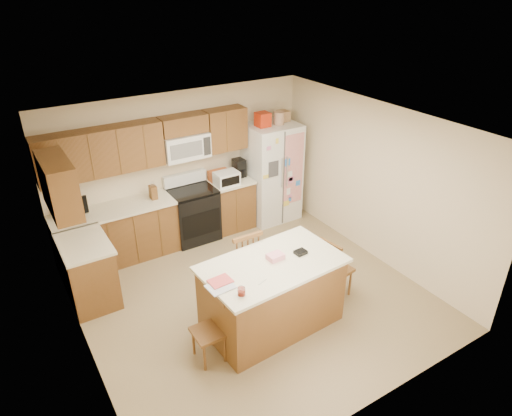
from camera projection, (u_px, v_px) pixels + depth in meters
ground at (252, 296)px, 6.57m from camera, size 4.50×4.50×0.00m
room_shell at (252, 207)px, 5.90m from camera, size 4.60×4.60×2.52m
cabinetry at (137, 208)px, 7.03m from camera, size 3.36×1.56×2.15m
stove at (193, 213)px, 7.81m from camera, size 0.76×0.65×1.13m
refrigerator at (272, 171)px, 8.29m from camera, size 0.90×0.79×2.04m
island at (272, 294)px, 5.84m from camera, size 1.84×1.12×1.05m
windsor_chair_left at (210, 331)px, 5.35m from camera, size 0.35×0.37×0.86m
windsor_chair_back at (242, 265)px, 6.36m from camera, size 0.47×0.45×1.08m
windsor_chair_right at (335, 269)px, 6.40m from camera, size 0.44×0.45×0.93m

